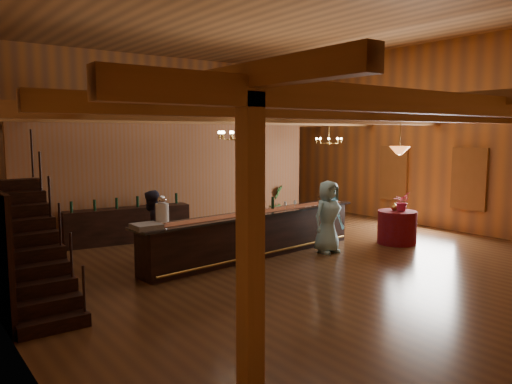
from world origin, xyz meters
TOP-DOWN VIEW (x-y plane):
  - floor at (0.00, 0.00)m, footprint 14.00×14.00m
  - ceiling at (0.00, 0.00)m, footprint 14.00×14.00m
  - wall_back at (0.00, 7.00)m, footprint 12.00×0.10m
  - wall_right at (6.00, 0.00)m, footprint 0.10×14.00m
  - beam_grid at (0.00, 0.51)m, footprint 11.90×13.90m
  - support_posts at (0.00, -0.50)m, footprint 9.20×10.20m
  - partition_wall at (-0.50, 3.50)m, footprint 9.00×0.18m
  - window_right_front at (5.95, -1.60)m, footprint 0.12×1.05m
  - window_right_back at (5.95, 1.00)m, footprint 0.12×1.05m
  - staircase at (-5.45, -0.74)m, footprint 1.00×2.80m
  - backroom_boxes at (-0.29, 5.50)m, footprint 4.10×0.60m
  - tasting_bar at (-0.51, -0.19)m, footprint 6.17×1.39m
  - beverage_dispenser at (-2.93, -0.39)m, footprint 0.26×0.26m
  - glass_rack_tray at (-3.33, -0.53)m, footprint 0.50×0.50m
  - raffle_drum at (1.84, 0.00)m, footprint 0.34×0.24m
  - bar_bottle_0 at (-0.42, -0.06)m, footprint 0.07×0.07m
  - bar_bottle_1 at (0.14, -0.01)m, footprint 0.07×0.07m
  - backbar_shelf at (-2.27, 3.01)m, footprint 3.27×0.87m
  - round_table at (3.23, -1.27)m, footprint 0.98×0.98m
  - chandelier_left at (-1.18, -0.45)m, footprint 0.80×0.80m
  - chandelier_right at (4.01, 2.04)m, footprint 0.80×0.80m
  - pendant_lamp at (3.23, -1.27)m, footprint 0.52×0.52m
  - bartender at (0.05, 0.62)m, footprint 0.62×0.43m
  - staff_second at (-2.71, 0.59)m, footprint 0.99×0.95m
  - guest at (1.11, -0.91)m, footprint 0.85×0.56m
  - floor_plant at (3.02, 3.49)m, footprint 0.63×0.51m
  - table_flowers at (3.30, -1.33)m, footprint 0.54×0.51m
  - table_vase at (3.24, -1.17)m, footprint 0.18×0.18m

SIDE VIEW (x-z plane):
  - floor at x=0.00m, z-range 0.00..0.00m
  - round_table at x=3.23m, z-range 0.00..0.85m
  - backbar_shelf at x=-2.27m, z-range 0.00..0.91m
  - tasting_bar at x=-0.51m, z-range 0.00..1.03m
  - backroom_boxes at x=-0.29m, z-range -0.02..1.08m
  - floor_plant at x=3.02m, z-range 0.00..1.12m
  - staff_second at x=-2.71m, z-range 0.00..1.61m
  - bartender at x=0.05m, z-range 0.00..1.63m
  - guest at x=1.11m, z-range 0.00..1.72m
  - staircase at x=-5.45m, z-range 0.00..2.00m
  - table_vase at x=3.24m, z-range 0.85..1.16m
  - glass_rack_tray at x=-3.33m, z-range 1.02..1.12m
  - table_flowers at x=3.30m, z-range 0.85..1.34m
  - bar_bottle_0 at x=-0.42m, z-range 1.02..1.32m
  - bar_bottle_1 at x=0.14m, z-range 1.02..1.32m
  - raffle_drum at x=1.84m, z-range 1.05..1.35m
  - beverage_dispenser at x=-2.93m, z-range 1.01..1.61m
  - window_right_front at x=5.95m, z-range 0.67..2.42m
  - window_right_back at x=5.95m, z-range 0.67..2.42m
  - partition_wall at x=-0.50m, z-range 0.00..3.10m
  - support_posts at x=0.00m, z-range 0.00..3.20m
  - pendant_lamp at x=3.23m, z-range 1.95..2.85m
  - chandelier_right at x=4.01m, z-range 2.23..2.98m
  - wall_back at x=0.00m, z-range 0.00..5.50m
  - wall_right at x=6.00m, z-range 0.00..5.50m
  - chandelier_left at x=-1.18m, z-range 2.51..3.07m
  - beam_grid at x=0.00m, z-range 3.05..3.44m
  - ceiling at x=0.00m, z-range 5.50..5.50m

